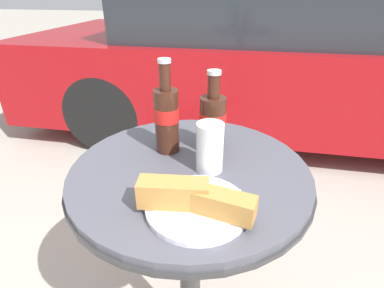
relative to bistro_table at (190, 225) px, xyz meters
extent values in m
cylinder|color=#333333|center=(0.00, 0.00, -0.19)|extent=(0.06, 0.06, 0.73)
cylinder|color=#333333|center=(0.00, 0.00, 0.17)|extent=(0.61, 0.61, 0.01)
cylinder|color=#4C4C56|center=(0.00, 0.00, 0.18)|extent=(0.60, 0.60, 0.02)
cylinder|color=#3D1E14|center=(0.04, 0.10, 0.27)|extent=(0.07, 0.07, 0.15)
cylinder|color=red|center=(0.04, 0.10, 0.29)|extent=(0.07, 0.07, 0.03)
cylinder|color=#3D1E14|center=(0.04, 0.10, 0.37)|extent=(0.03, 0.03, 0.06)
cylinder|color=silver|center=(0.04, 0.10, 0.41)|extent=(0.04, 0.04, 0.01)
cylinder|color=#3D1E14|center=(-0.08, 0.08, 0.28)|extent=(0.06, 0.06, 0.17)
cylinder|color=red|center=(-0.08, 0.08, 0.30)|extent=(0.07, 0.07, 0.04)
cylinder|color=#3D1E14|center=(-0.08, 0.08, 0.40)|extent=(0.03, 0.03, 0.07)
cylinder|color=silver|center=(-0.08, 0.08, 0.44)|extent=(0.03, 0.03, 0.01)
cylinder|color=#C68923|center=(0.05, 0.00, 0.24)|extent=(0.06, 0.06, 0.10)
cylinder|color=silver|center=(0.05, 0.00, 0.26)|extent=(0.07, 0.07, 0.12)
cylinder|color=white|center=(0.05, -0.15, 0.20)|extent=(0.21, 0.21, 0.01)
cube|color=white|center=(0.05, -0.15, 0.21)|extent=(0.17, 0.17, 0.00)
cube|color=#B77F3D|center=(0.00, -0.16, 0.24)|extent=(0.14, 0.06, 0.05)
cube|color=#B77F3D|center=(0.09, -0.17, 0.23)|extent=(0.14, 0.07, 0.05)
cube|color=#9E0F14|center=(0.40, 2.17, -0.09)|extent=(4.35, 1.80, 0.64)
cube|color=#23282D|center=(0.18, 2.17, 0.47)|extent=(2.09, 1.58, 0.48)
cylinder|color=black|center=(-0.95, 2.96, -0.27)|extent=(0.60, 0.22, 0.60)
cylinder|color=black|center=(-0.95, 1.38, -0.27)|extent=(0.60, 0.22, 0.60)
camera|label=1|loc=(0.13, -0.62, 0.60)|focal=28.00mm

